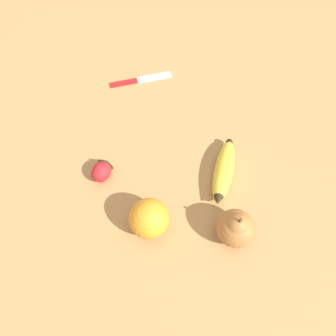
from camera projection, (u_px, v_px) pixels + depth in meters
name	position (u px, v px, depth m)	size (l,w,h in m)	color
ground_plane	(171.00, 143.00, 0.81)	(3.00, 3.00, 0.00)	#A87A47
banana	(224.00, 171.00, 0.76)	(0.06, 0.18, 0.04)	gold
orange	(149.00, 218.00, 0.68)	(0.09, 0.09, 0.09)	orange
pear	(236.00, 228.00, 0.67)	(0.08, 0.08, 0.10)	#A36633
strawberry	(102.00, 170.00, 0.76)	(0.06, 0.07, 0.04)	red
paring_knife	(139.00, 80.00, 0.90)	(0.17, 0.08, 0.01)	silver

